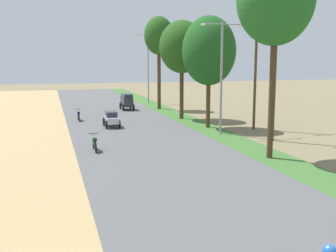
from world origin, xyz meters
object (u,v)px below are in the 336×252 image
Objects in this scene: median_tree_second at (276,0)px; streetlamp_mid at (148,64)px; car_van_charcoal at (127,101)px; median_tree_third at (209,51)px; utility_pole_far at (275,73)px; car_sedan_silver at (111,118)px; motorbike_ahead_second at (94,142)px; motorbike_ahead_third at (79,115)px; median_tree_fifth at (159,36)px; median_tree_fourth at (182,47)px; utility_pole_near at (256,62)px; streetlamp_near at (221,70)px.

median_tree_second reaches higher than streetlamp_mid.
median_tree_third is at bearing -72.49° from car_van_charcoal.
utility_pole_far reaches higher than car_sedan_silver.
motorbike_ahead_second is 1.00× the size of motorbike_ahead_third.
median_tree_fifth is 5.35× the size of motorbike_ahead_second.
streetlamp_mid is at bearing 88.77° from median_tree_fourth.
median_tree_third is 3.52× the size of car_van_charcoal.
motorbike_ahead_second is at bearing -159.62° from utility_pole_near.
median_tree_second is at bearing -25.67° from motorbike_ahead_second.
utility_pole_far is 4.72× the size of motorbike_ahead_second.
utility_pole_near is at bearing 78.01° from utility_pole_far.
median_tree_fourth is 1.01× the size of utility_pole_far.
median_tree_second is 10.66m from median_tree_third.
utility_pole_far is (2.42, -25.31, -0.33)m from streetlamp_mid.
car_van_charcoal reaches higher than car_sedan_silver.
median_tree_third is at bearing -84.59° from median_tree_fourth.
median_tree_second is 20.45m from motorbike_ahead_third.
utility_pole_near is 4.35× the size of car_sedan_silver.
median_tree_second reaches higher than motorbike_ahead_second.
median_tree_second is 29.99m from streetlamp_mid.
utility_pole_far is 20.04m from car_van_charcoal.
median_tree_fourth is at bearing -65.00° from car_van_charcoal.
median_tree_second is 10.15m from utility_pole_near.
car_van_charcoal is at bearing -120.34° from streetlamp_mid.
motorbike_ahead_third is at bearing 117.95° from car_sedan_silver.
car_van_charcoal is at bearing 103.78° from streetlamp_near.
motorbike_ahead_third is at bearing 90.26° from motorbike_ahead_second.
median_tree_third is (0.49, 10.37, -2.38)m from median_tree_second.
car_sedan_silver is at bearing 163.39° from median_tree_third.
streetlamp_mid reaches higher than car_van_charcoal.
median_tree_third is 1.09× the size of streetlamp_near.
median_tree_fourth is 15.49m from motorbike_ahead_second.
utility_pole_far reaches higher than motorbike_ahead_third.
streetlamp_near is at bearing 87.69° from median_tree_second.
car_van_charcoal is (-6.27, 18.72, -3.41)m from utility_pole_far.
median_tree_fifth is at bearing 90.23° from median_tree_second.
streetlamp_near is 3.22× the size of car_van_charcoal.
median_tree_fifth is 1.13× the size of utility_pole_far.
median_tree_third is 19.44m from streetlamp_mid.
median_tree_third reaches higher than utility_pole_far.
median_tree_fourth reaches higher than median_tree_third.
median_tree_third is at bearing -16.61° from car_sedan_silver.
streetlamp_mid is (0.31, 14.20, -1.56)m from median_tree_fourth.
motorbike_ahead_third is at bearing 148.27° from utility_pole_near.
median_tree_third is at bearing -33.92° from motorbike_ahead_third.
median_tree_fourth is at bearing -91.23° from streetlamp_mid.
car_sedan_silver is at bearing -62.05° from motorbike_ahead_third.
streetlamp_mid is (-0.19, 19.41, -1.14)m from median_tree_third.
streetlamp_near is at bearing -35.79° from car_sedan_silver.
motorbike_ahead_second is (-5.32, -18.93, -0.45)m from car_van_charcoal.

